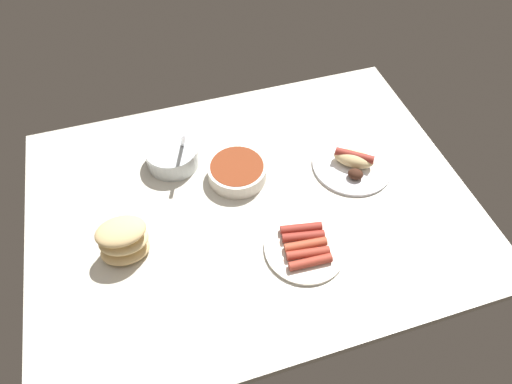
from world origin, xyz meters
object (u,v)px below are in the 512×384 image
Objects in this scene: plate_sausages at (305,247)px; plate_hotdog_assembled at (353,162)px; bowl_chili at (237,171)px; bread_stack at (123,241)px; bowl_coleslaw at (172,155)px.

plate_sausages is 32.22cm from plate_hotdog_assembled.
bowl_chili is 33.93cm from plate_hotdog_assembled.
plate_sausages is at bearing -16.02° from bread_stack.
plate_sausages is 45.30cm from bread_stack.
bread_stack is (-66.69, -9.77, 3.69)cm from plate_hotdog_assembled.
bread_stack is at bearing -154.68° from bowl_chili.
bread_stack reaches higher than bowl_chili.
plate_sausages is at bearing -70.37° from bowl_chili.
bowl_coleslaw is (16.82, 26.67, -1.97)cm from bread_stack.
plate_sausages is at bearing -55.85° from bowl_coleslaw.
bowl_chili is 29.98cm from plate_sausages.
plate_sausages is 0.89× the size of plate_hotdog_assembled.
bowl_coleslaw reaches higher than bread_stack.
plate_sausages is at bearing -136.41° from plate_hotdog_assembled.
plate_hotdog_assembled is 67.50cm from bread_stack.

